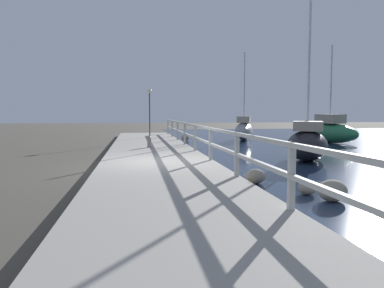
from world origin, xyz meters
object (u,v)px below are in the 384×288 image
Objects in this scene: dock_lamp at (150,101)px; sailboat_black at (307,143)px; sailboat_green at (330,131)px; sailboat_gray at (244,130)px; mooring_bollard at (149,141)px.

dock_lamp is 0.41× the size of sailboat_black.
sailboat_green is 5.50m from sailboat_gray.
dock_lamp is at bearing -159.02° from sailboat_gray.
sailboat_green reaches higher than dock_lamp.
mooring_bollard is 12.04m from sailboat_green.
sailboat_gray is (6.36, 0.09, -1.89)m from dock_lamp.
dock_lamp reaches higher than mooring_bollard.
mooring_bollard is 0.17× the size of dock_lamp.
sailboat_green is at bearing 21.35° from mooring_bollard.
sailboat_green reaches higher than sailboat_gray.
dock_lamp is (0.31, 7.41, 2.05)m from mooring_bollard.
sailboat_black is at bearing -62.91° from dock_lamp.
sailboat_gray is at bearing 110.52° from sailboat_black.
sailboat_green is 1.00× the size of sailboat_gray.
sailboat_gray is at bearing 48.34° from mooring_bollard.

